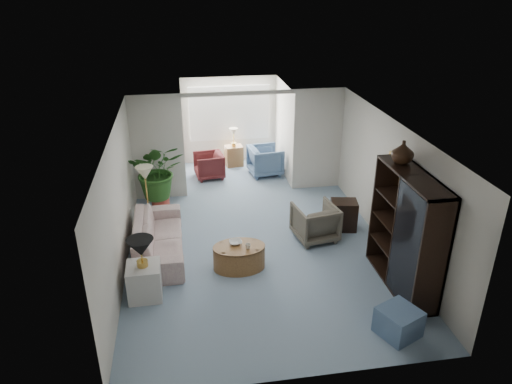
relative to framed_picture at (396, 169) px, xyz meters
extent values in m
plane|color=#89A1B6|center=(-2.46, 0.10, -1.70)|extent=(6.00, 6.00, 0.00)
plane|color=#89A1B6|center=(-2.46, 4.20, -1.70)|extent=(2.60, 2.60, 0.00)
cube|color=beige|center=(-4.36, 3.10, -0.45)|extent=(1.20, 0.12, 2.50)
cube|color=beige|center=(-0.56, 3.10, -0.45)|extent=(1.20, 0.12, 2.50)
cube|color=beige|center=(-2.46, 3.10, 0.75)|extent=(2.60, 0.12, 0.10)
cube|color=white|center=(-2.46, 5.28, -0.30)|extent=(2.20, 0.02, 1.50)
cube|color=white|center=(-2.46, 5.25, -0.30)|extent=(2.20, 0.02, 1.50)
cube|color=beige|center=(0.00, 0.00, 0.00)|extent=(0.04, 0.50, 0.40)
imported|color=beige|center=(-4.36, 0.59, -1.37)|extent=(0.93, 2.30, 0.67)
cube|color=silver|center=(-4.56, -0.76, -1.40)|extent=(0.55, 0.55, 0.60)
cone|color=black|center=(-4.56, -0.76, -0.75)|extent=(0.44, 0.44, 0.30)
cone|color=#F3EEC1|center=(-4.58, 1.63, -0.45)|extent=(0.36, 0.36, 0.28)
cylinder|color=olive|center=(-2.91, -0.16, -1.47)|extent=(1.04, 1.04, 0.45)
imported|color=silver|center=(-2.96, -0.06, -1.22)|extent=(0.25, 0.25, 0.06)
imported|color=beige|center=(-2.76, -0.26, -1.20)|extent=(0.11, 0.11, 0.09)
imported|color=#5D574A|center=(-1.27, 0.65, -1.33)|extent=(0.92, 0.94, 0.74)
cube|color=black|center=(-0.57, 0.95, -1.38)|extent=(0.60, 0.51, 0.63)
cube|color=black|center=(-0.23, -1.10, -0.67)|extent=(0.49, 1.85, 2.06)
imported|color=#301C10|center=(-0.23, -0.60, 0.55)|extent=(0.37, 0.37, 0.38)
cube|color=slate|center=(-0.80, -2.29, -1.48)|extent=(0.71, 0.71, 0.43)
cylinder|color=#AB3D31|center=(-4.37, 2.44, -1.54)|extent=(0.40, 0.40, 0.32)
imported|color=#26561D|center=(-4.37, 2.44, -0.73)|extent=(1.17, 1.02, 1.30)
imported|color=slate|center=(-1.65, 4.16, -1.32)|extent=(0.93, 0.91, 0.76)
imported|color=maroon|center=(-3.15, 4.16, -1.37)|extent=(0.81, 0.80, 0.67)
cube|color=olive|center=(-2.40, 4.91, -1.42)|extent=(0.50, 0.41, 0.57)
cube|color=black|center=(-0.28, -1.54, -1.06)|extent=(0.30, 0.26, 0.16)
cube|color=#413F3C|center=(-0.28, -1.31, -0.61)|extent=(0.30, 0.26, 0.16)
cube|color=#332D28|center=(-0.28, -1.55, -0.16)|extent=(0.30, 0.26, 0.16)
camera|label=1|loc=(-3.78, -7.49, 3.24)|focal=33.48mm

